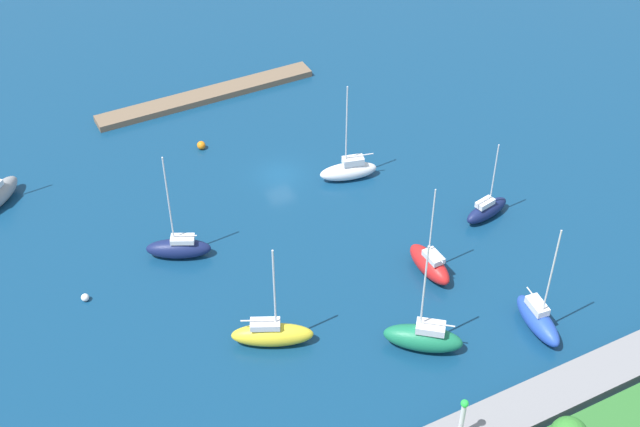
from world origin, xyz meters
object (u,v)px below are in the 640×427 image
at_px(sailboat_yellow_inner_mooring, 272,334).
at_px(sailboat_red_east_end, 430,264).
at_px(pier_dock, 207,95).
at_px(mooring_buoy_orange, 201,145).
at_px(sailboat_green_outer_mooring, 423,337).
at_px(sailboat_white_by_breakwater, 349,170).
at_px(sailboat_navy_lone_south, 179,248).
at_px(sailboat_blue_off_beacon, 538,319).
at_px(harbor_beacon, 463,416).
at_px(mooring_buoy_white, 85,297).
at_px(sailboat_navy_near_pier, 487,210).

distance_m(sailboat_yellow_inner_mooring, sailboat_red_east_end, 15.21).
bearing_deg(pier_dock, mooring_buoy_orange, 65.08).
height_order(sailboat_green_outer_mooring, sailboat_white_by_breakwater, sailboat_green_outer_mooring).
bearing_deg(pier_dock, sailboat_navy_lone_south, 63.07).
xyz_separation_m(pier_dock, sailboat_navy_lone_south, (11.48, 22.60, 0.60)).
bearing_deg(mooring_buoy_orange, sailboat_blue_off_beacon, 112.83).
bearing_deg(sailboat_green_outer_mooring, mooring_buoy_orange, -41.92).
distance_m(harbor_beacon, mooring_buoy_white, 32.29).
distance_m(sailboat_navy_near_pier, mooring_buoy_white, 36.03).
relative_size(sailboat_navy_lone_south, sailboat_red_east_end, 1.20).
xyz_separation_m(pier_dock, sailboat_red_east_end, (-6.63, 34.31, 0.70)).
height_order(sailboat_yellow_inner_mooring, sailboat_green_outer_mooring, sailboat_green_outer_mooring).
bearing_deg(harbor_beacon, sailboat_white_by_breakwater, -104.48).
bearing_deg(sailboat_yellow_inner_mooring, sailboat_green_outer_mooring, -3.70).
bearing_deg(sailboat_green_outer_mooring, sailboat_red_east_end, -87.78).
distance_m(sailboat_yellow_inner_mooring, mooring_buoy_white, 16.25).
bearing_deg(sailboat_green_outer_mooring, mooring_buoy_white, 0.50).
relative_size(sailboat_green_outer_mooring, sailboat_white_by_breakwater, 1.02).
xyz_separation_m(sailboat_red_east_end, sailboat_navy_near_pier, (-8.58, -3.81, -0.14)).
bearing_deg(sailboat_navy_near_pier, pier_dock, 105.09).
bearing_deg(mooring_buoy_white, harbor_beacon, 126.90).
xyz_separation_m(harbor_beacon, sailboat_navy_lone_south, (10.54, -27.28, -2.28)).
height_order(sailboat_navy_lone_south, sailboat_green_outer_mooring, sailboat_navy_lone_south).
distance_m(harbor_beacon, sailboat_navy_lone_south, 29.33).
bearing_deg(sailboat_blue_off_beacon, mooring_buoy_orange, -150.63).
relative_size(pier_dock, sailboat_white_by_breakwater, 2.36).
bearing_deg(mooring_buoy_white, sailboat_navy_near_pier, 169.86).
bearing_deg(mooring_buoy_white, sailboat_navy_lone_south, -169.92).
distance_m(sailboat_green_outer_mooring, mooring_buoy_orange, 33.08).
distance_m(sailboat_navy_lone_south, mooring_buoy_orange, 15.93).
bearing_deg(mooring_buoy_orange, pier_dock, -114.92).
distance_m(sailboat_green_outer_mooring, sailboat_white_by_breakwater, 22.14).
bearing_deg(pier_dock, sailboat_white_by_breakwater, 109.28).
xyz_separation_m(sailboat_green_outer_mooring, mooring_buoy_orange, (5.63, -32.59, -0.71)).
bearing_deg(sailboat_red_east_end, sailboat_navy_lone_south, 55.45).
xyz_separation_m(sailboat_yellow_inner_mooring, mooring_buoy_orange, (-4.57, -26.85, -0.63)).
bearing_deg(sailboat_green_outer_mooring, sailboat_navy_near_pier, -103.60).
relative_size(sailboat_yellow_inner_mooring, sailboat_white_by_breakwater, 0.94).
bearing_deg(sailboat_white_by_breakwater, pier_dock, -56.93).
distance_m(sailboat_red_east_end, mooring_buoy_orange, 27.86).
xyz_separation_m(sailboat_green_outer_mooring, sailboat_blue_off_beacon, (-9.12, 2.44, -0.09)).
height_order(pier_dock, sailboat_yellow_inner_mooring, sailboat_yellow_inner_mooring).
bearing_deg(sailboat_yellow_inner_mooring, pier_dock, 102.09).
relative_size(pier_dock, mooring_buoy_white, 37.12).
relative_size(sailboat_navy_lone_south, sailboat_yellow_inner_mooring, 1.08).
relative_size(pier_dock, mooring_buoy_orange, 28.92).
bearing_deg(pier_dock, sailboat_yellow_inner_mooring, 76.44).
relative_size(mooring_buoy_white, mooring_buoy_orange, 0.78).
distance_m(sailboat_red_east_end, sailboat_navy_near_pier, 9.39).
bearing_deg(sailboat_navy_lone_south, sailboat_blue_off_beacon, 162.92).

